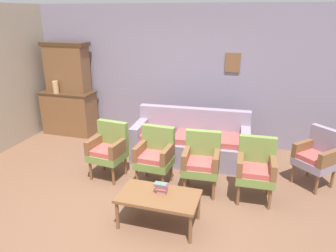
# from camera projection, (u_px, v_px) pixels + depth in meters

# --- Properties ---
(ground_plane) EXTENTS (7.68, 7.68, 0.00)m
(ground_plane) POSITION_uv_depth(u_px,v_px,m) (140.00, 207.00, 4.39)
(ground_plane) COLOR brown
(wall_back_with_decor) EXTENTS (6.40, 0.09, 2.70)m
(wall_back_with_decor) POSITION_uv_depth(u_px,v_px,m) (186.00, 75.00, 6.29)
(wall_back_with_decor) COLOR gray
(wall_back_with_decor) RESTS_ON ground
(side_cabinet) EXTENTS (1.16, 0.55, 0.93)m
(side_cabinet) POSITION_uv_depth(u_px,v_px,m) (70.00, 112.00, 6.93)
(side_cabinet) COLOR brown
(side_cabinet) RESTS_ON ground
(cabinet_upper_hutch) EXTENTS (0.99, 0.38, 1.03)m
(cabinet_upper_hutch) POSITION_uv_depth(u_px,v_px,m) (67.00, 67.00, 6.66)
(cabinet_upper_hutch) COLOR brown
(cabinet_upper_hutch) RESTS_ON side_cabinet
(vase_on_cabinet) EXTENTS (0.12, 0.12, 0.26)m
(vase_on_cabinet) POSITION_uv_depth(u_px,v_px,m) (56.00, 87.00, 6.61)
(vase_on_cabinet) COLOR tan
(vase_on_cabinet) RESTS_ON side_cabinet
(floral_couch) EXTENTS (2.07, 0.92, 0.90)m
(floral_couch) POSITION_uv_depth(u_px,v_px,m) (191.00, 143.00, 5.68)
(floral_couch) COLOR gray
(floral_couch) RESTS_ON ground
(armchair_near_cabinet) EXTENTS (0.57, 0.54, 0.90)m
(armchair_near_cabinet) POSITION_uv_depth(u_px,v_px,m) (109.00, 148.00, 5.05)
(armchair_near_cabinet) COLOR olive
(armchair_near_cabinet) RESTS_ON ground
(armchair_by_doorway) EXTENTS (0.54, 0.51, 0.90)m
(armchair_by_doorway) POSITION_uv_depth(u_px,v_px,m) (155.00, 154.00, 4.84)
(armchair_by_doorway) COLOR olive
(armchair_by_doorway) RESTS_ON ground
(armchair_near_couch_end) EXTENTS (0.56, 0.53, 0.90)m
(armchair_near_couch_end) POSITION_uv_depth(u_px,v_px,m) (201.00, 160.00, 4.65)
(armchair_near_couch_end) COLOR olive
(armchair_near_couch_end) RESTS_ON ground
(armchair_row_middle) EXTENTS (0.54, 0.51, 0.90)m
(armchair_row_middle) POSITION_uv_depth(u_px,v_px,m) (256.00, 167.00, 4.44)
(armchair_row_middle) COLOR olive
(armchair_row_middle) RESTS_ON ground
(wingback_chair_by_fireplace) EXTENTS (0.71, 0.71, 0.90)m
(wingback_chair_by_fireplace) POSITION_uv_depth(u_px,v_px,m) (318.00, 155.00, 4.80)
(wingback_chair_by_fireplace) COLOR gray
(wingback_chair_by_fireplace) RESTS_ON ground
(coffee_table) EXTENTS (1.00, 0.56, 0.42)m
(coffee_table) POSITION_uv_depth(u_px,v_px,m) (159.00, 198.00, 3.92)
(coffee_table) COLOR brown
(coffee_table) RESTS_ON ground
(book_stack_on_table) EXTENTS (0.16, 0.11, 0.13)m
(book_stack_on_table) POSITION_uv_depth(u_px,v_px,m) (161.00, 187.00, 3.94)
(book_stack_on_table) COLOR #C86984
(book_stack_on_table) RESTS_ON coffee_table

